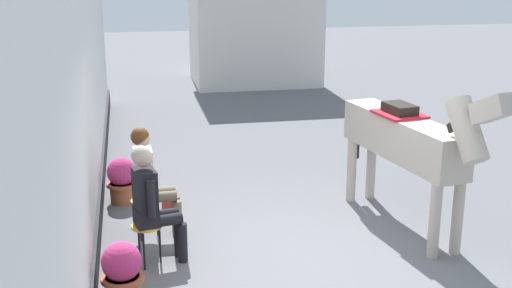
% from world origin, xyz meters
% --- Properties ---
extents(ground_plane, '(40.00, 40.00, 0.00)m').
position_xyz_m(ground_plane, '(0.00, 3.00, 0.00)').
color(ground_plane, slate).
extents(pub_facade_wall, '(0.34, 14.00, 3.40)m').
position_xyz_m(pub_facade_wall, '(-2.55, 1.50, 1.54)').
color(pub_facade_wall, white).
rests_on(pub_facade_wall, ground_plane).
extents(distant_cottage, '(3.40, 2.60, 3.50)m').
position_xyz_m(distant_cottage, '(1.40, 10.65, 1.80)').
color(distant_cottage, silver).
rests_on(distant_cottage, ground_plane).
extents(seated_visitor_near, '(0.61, 0.48, 1.39)m').
position_xyz_m(seated_visitor_near, '(-1.76, 0.24, 0.78)').
color(seated_visitor_near, gold).
rests_on(seated_visitor_near, ground_plane).
extents(seated_visitor_far, '(0.61, 0.49, 1.39)m').
position_xyz_m(seated_visitor_far, '(-1.75, 1.00, 0.78)').
color(seated_visitor_far, gold).
rests_on(seated_visitor_far, ground_plane).
extents(saddled_horse_center, '(0.80, 2.98, 2.06)m').
position_xyz_m(saddled_horse_center, '(1.39, 0.64, 1.16)').
color(saddled_horse_center, '#B2A899').
rests_on(saddled_horse_center, ground_plane).
extents(flower_planter_inner_near, '(0.43, 0.43, 0.64)m').
position_xyz_m(flower_planter_inner_near, '(-2.10, -0.56, 0.33)').
color(flower_planter_inner_near, '#A85638').
rests_on(flower_planter_inner_near, ground_plane).
extents(flower_planter_farthest, '(0.43, 0.43, 0.64)m').
position_xyz_m(flower_planter_farthest, '(-2.10, 2.26, 0.33)').
color(flower_planter_farthest, '#A85638').
rests_on(flower_planter_farthest, ground_plane).
extents(satchel_bag, '(0.14, 0.29, 0.20)m').
position_xyz_m(satchel_bag, '(-1.51, 1.76, 0.10)').
color(satchel_bag, maroon).
rests_on(satchel_bag, ground_plane).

